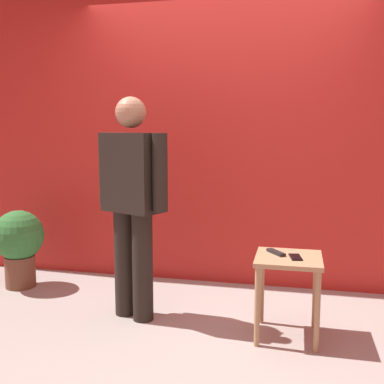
# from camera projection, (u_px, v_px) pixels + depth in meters

# --- Properties ---
(ground_plane) EXTENTS (12.00, 12.00, 0.00)m
(ground_plane) POSITION_uv_depth(u_px,v_px,m) (194.00, 339.00, 3.12)
(ground_plane) COLOR #9E9991
(back_wall_red) EXTENTS (5.46, 0.12, 3.33)m
(back_wall_red) POSITION_uv_depth(u_px,v_px,m) (225.00, 98.00, 4.09)
(back_wall_red) COLOR red
(back_wall_red) RESTS_ON ground_plane
(standing_person) EXTENTS (0.63, 0.37, 1.62)m
(standing_person) POSITION_uv_depth(u_px,v_px,m) (132.00, 197.00, 3.37)
(standing_person) COLOR black
(standing_person) RESTS_ON ground_plane
(side_table) EXTENTS (0.43, 0.43, 0.56)m
(side_table) POSITION_uv_depth(u_px,v_px,m) (288.00, 272.00, 3.10)
(side_table) COLOR tan
(side_table) RESTS_ON ground_plane
(cell_phone) EXTENTS (0.10, 0.15, 0.01)m
(cell_phone) POSITION_uv_depth(u_px,v_px,m) (295.00, 257.00, 3.06)
(cell_phone) COLOR black
(cell_phone) RESTS_ON side_table
(tv_remote) EXTENTS (0.14, 0.16, 0.02)m
(tv_remote) POSITION_uv_depth(u_px,v_px,m) (276.00, 252.00, 3.15)
(tv_remote) COLOR black
(tv_remote) RESTS_ON side_table
(potted_plant) EXTENTS (0.44, 0.44, 0.69)m
(potted_plant) POSITION_uv_depth(u_px,v_px,m) (19.00, 242.00, 4.10)
(potted_plant) COLOR brown
(potted_plant) RESTS_ON ground_plane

